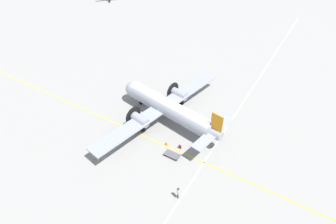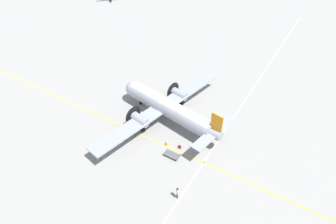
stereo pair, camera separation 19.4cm
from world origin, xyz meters
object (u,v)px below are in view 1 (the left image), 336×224
at_px(baggage_cart, 172,155).
at_px(crew_foreground, 178,192).
at_px(traffic_cone, 166,143).
at_px(airliner_main, 166,106).
at_px(suitcase_near_door, 180,147).

bearing_deg(baggage_cart, crew_foreground, 126.82).
xyz_separation_m(crew_foreground, traffic_cone, (-5.65, 6.52, -0.76)).
xyz_separation_m(airliner_main, baggage_cart, (4.80, -6.17, -2.22)).
bearing_deg(traffic_cone, baggage_cart, -37.68).
bearing_deg(airliner_main, traffic_cone, 132.38).
relative_size(airliner_main, traffic_cone, 44.22).
distance_m(baggage_cart, traffic_cone, 2.35).
height_order(airliner_main, traffic_cone, airliner_main).
xyz_separation_m(baggage_cart, traffic_cone, (-1.86, 1.43, -0.00)).
bearing_deg(baggage_cart, suitcase_near_door, -94.99).
height_order(airliner_main, crew_foreground, airliner_main).
bearing_deg(traffic_cone, suitcase_near_door, 10.34).
bearing_deg(suitcase_near_door, traffic_cone, -169.66).
bearing_deg(crew_foreground, baggage_cart, 172.33).
bearing_deg(baggage_cart, airliner_main, -52.00).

